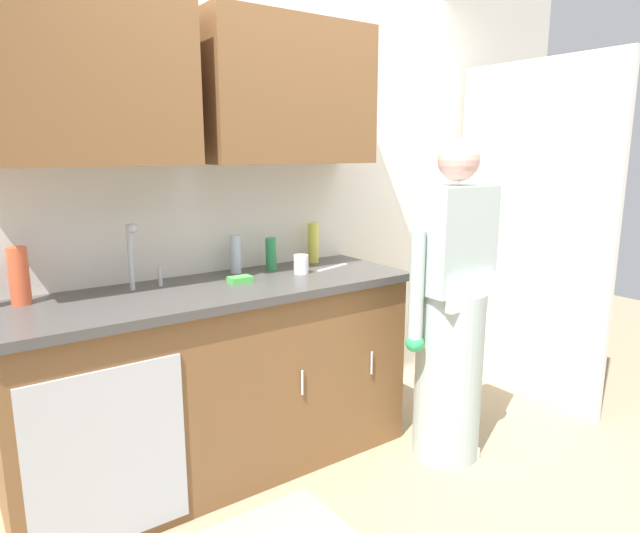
{
  "coord_description": "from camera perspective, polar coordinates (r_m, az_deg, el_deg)",
  "views": [
    {
      "loc": [
        -1.61,
        -1.65,
        1.56
      ],
      "look_at": [
        -0.05,
        0.55,
        1.0
      ],
      "focal_mm": 31.12,
      "sensor_mm": 36.0,
      "label": 1
    }
  ],
  "objects": [
    {
      "name": "closet_door_panel",
      "position": [
        3.71,
        20.69,
        3.09
      ],
      "size": [
        0.04,
        1.1,
        2.1
      ],
      "primitive_type": "cube",
      "rotation": [
        0.0,
        0.0,
        1.57
      ],
      "color": "silver",
      "rests_on": "ground"
    },
    {
      "name": "bottle_water_short",
      "position": [
        2.96,
        -5.07,
        1.3
      ],
      "size": [
        0.06,
        0.06,
        0.17
      ],
      "primitive_type": "cylinder",
      "color": "#2D8C4C",
      "rests_on": "countertop"
    },
    {
      "name": "person_at_sink",
      "position": [
        2.88,
        13.28,
        -6.1
      ],
      "size": [
        0.55,
        0.34,
        1.62
      ],
      "color": "white",
      "rests_on": "ground"
    },
    {
      "name": "knife_on_counter",
      "position": [
        3.01,
        1.32,
        -0.1
      ],
      "size": [
        0.24,
        0.09,
        0.01
      ],
      "primitive_type": "cube",
      "rotation": [
        0.0,
        0.0,
        3.41
      ],
      "color": "silver",
      "rests_on": "countertop"
    },
    {
      "name": "countertop",
      "position": [
        2.65,
        -10.77,
        -2.42
      ],
      "size": [
        1.96,
        0.66,
        0.04
      ],
      "primitive_type": "cube",
      "color": "#474442",
      "rests_on": "counter_cabinet"
    },
    {
      "name": "bottle_soap",
      "position": [
        3.15,
        -0.71,
        2.47
      ],
      "size": [
        0.06,
        0.06,
        0.23
      ],
      "primitive_type": "cylinder",
      "color": "#D8D14C",
      "rests_on": "countertop"
    },
    {
      "name": "sink",
      "position": [
        2.55,
        -16.89,
        -3.15
      ],
      "size": [
        0.5,
        0.36,
        0.35
      ],
      "color": "#B7BABF",
      "rests_on": "counter_cabinet"
    },
    {
      "name": "counter_cabinet",
      "position": [
        2.8,
        -10.44,
        -11.81
      ],
      "size": [
        1.9,
        0.62,
        0.9
      ],
      "color": "brown",
      "rests_on": "ground"
    },
    {
      "name": "sponge",
      "position": [
        2.7,
        -8.22,
        -1.33
      ],
      "size": [
        0.11,
        0.07,
        0.03
      ],
      "primitive_type": "cube",
      "color": "#4CBF4C",
      "rests_on": "countertop"
    },
    {
      "name": "cup_by_sink",
      "position": [
        2.86,
        -1.96,
        0.23
      ],
      "size": [
        0.08,
        0.08,
        0.1
      ],
      "primitive_type": "cylinder",
      "color": "white",
      "rests_on": "countertop"
    },
    {
      "name": "bottle_water_tall",
      "position": [
        2.9,
        -8.68,
        1.26
      ],
      "size": [
        0.06,
        0.06,
        0.2
      ],
      "primitive_type": "cylinder",
      "color": "silver",
      "rests_on": "countertop"
    },
    {
      "name": "kitchen_wall_with_uppers",
      "position": [
        3.03,
        -6.34,
        10.07
      ],
      "size": [
        4.8,
        0.44,
        2.7
      ],
      "color": "silver",
      "rests_on": "ground"
    },
    {
      "name": "ground_plane",
      "position": [
        2.78,
        8.02,
        -22.52
      ],
      "size": [
        9.0,
        9.0,
        0.0
      ],
      "primitive_type": "plane",
      "color": "#998466"
    },
    {
      "name": "bottle_cleaner_spray",
      "position": [
        2.58,
        -28.55,
        -0.85
      ],
      "size": [
        0.08,
        0.08,
        0.24
      ],
      "primitive_type": "cylinder",
      "color": "#E05933",
      "rests_on": "countertop"
    }
  ]
}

